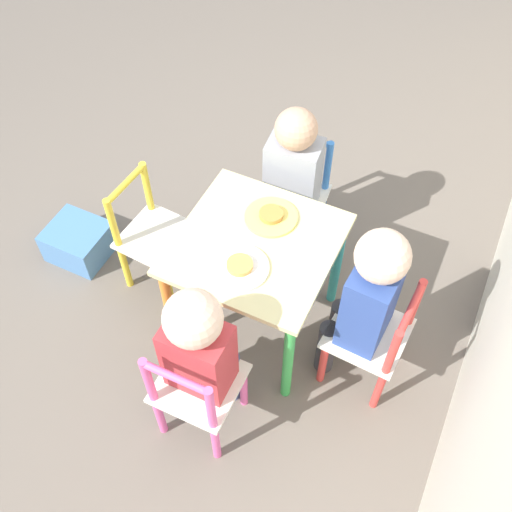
{
  "coord_description": "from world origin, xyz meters",
  "views": [
    {
      "loc": [
        1.13,
        0.54,
        2.05
      ],
      "look_at": [
        0.0,
        0.0,
        0.42
      ],
      "focal_mm": 42.0,
      "sensor_mm": 36.0,
      "label": 1
    }
  ],
  "objects_px": {
    "chair_blue": "(294,198)",
    "child_left": "(292,176)",
    "child_back": "(366,297)",
    "plate_left": "(271,216)",
    "chair_yellow": "(153,237)",
    "plate_right": "(240,267)",
    "chair_red": "(374,338)",
    "kids_table": "(256,258)",
    "storage_bin": "(79,241)",
    "chair_pink": "(196,391)",
    "child_right": "(201,348)"
  },
  "relations": [
    {
      "from": "chair_blue",
      "to": "child_left",
      "type": "bearing_deg",
      "value": -90.0
    },
    {
      "from": "child_back",
      "to": "plate_left",
      "type": "relative_size",
      "value": 4.17
    },
    {
      "from": "child_back",
      "to": "chair_yellow",
      "type": "bearing_deg",
      "value": -90.46
    },
    {
      "from": "chair_yellow",
      "to": "plate_right",
      "type": "xyz_separation_m",
      "value": [
        0.15,
        0.46,
        0.26
      ]
    },
    {
      "from": "chair_red",
      "to": "plate_right",
      "type": "distance_m",
      "value": 0.53
    },
    {
      "from": "kids_table",
      "to": "plate_right",
      "type": "relative_size",
      "value": 2.77
    },
    {
      "from": "chair_red",
      "to": "storage_bin",
      "type": "height_order",
      "value": "chair_red"
    },
    {
      "from": "chair_pink",
      "to": "plate_left",
      "type": "relative_size",
      "value": 2.78
    },
    {
      "from": "chair_blue",
      "to": "plate_right",
      "type": "relative_size",
      "value": 2.69
    },
    {
      "from": "chair_yellow",
      "to": "child_back",
      "type": "xyz_separation_m",
      "value": [
        0.05,
        0.86,
        0.21
      ]
    },
    {
      "from": "chair_yellow",
      "to": "child_right",
      "type": "height_order",
      "value": "child_right"
    },
    {
      "from": "chair_blue",
      "to": "chair_yellow",
      "type": "relative_size",
      "value": 1.0
    },
    {
      "from": "kids_table",
      "to": "chair_yellow",
      "type": "relative_size",
      "value": 1.03
    },
    {
      "from": "child_left",
      "to": "storage_bin",
      "type": "bearing_deg",
      "value": -158.11
    },
    {
      "from": "chair_blue",
      "to": "child_back",
      "type": "relative_size",
      "value": 0.67
    },
    {
      "from": "chair_blue",
      "to": "child_right",
      "type": "xyz_separation_m",
      "value": [
        0.86,
        0.05,
        0.19
      ]
    },
    {
      "from": "chair_yellow",
      "to": "plate_left",
      "type": "relative_size",
      "value": 2.78
    },
    {
      "from": "chair_yellow",
      "to": "child_back",
      "type": "distance_m",
      "value": 0.89
    },
    {
      "from": "storage_bin",
      "to": "child_back",
      "type": "bearing_deg",
      "value": 89.66
    },
    {
      "from": "chair_pink",
      "to": "child_left",
      "type": "relative_size",
      "value": 0.7
    },
    {
      "from": "kids_table",
      "to": "child_right",
      "type": "relative_size",
      "value": 0.73
    },
    {
      "from": "child_back",
      "to": "plate_right",
      "type": "distance_m",
      "value": 0.41
    },
    {
      "from": "kids_table",
      "to": "plate_right",
      "type": "xyz_separation_m",
      "value": [
        0.12,
        0.0,
        0.1
      ]
    },
    {
      "from": "chair_yellow",
      "to": "child_back",
      "type": "bearing_deg",
      "value": -89.6
    },
    {
      "from": "kids_table",
      "to": "plate_left",
      "type": "distance_m",
      "value": 0.15
    },
    {
      "from": "chair_yellow",
      "to": "kids_table",
      "type": "bearing_deg",
      "value": -90.0
    },
    {
      "from": "child_back",
      "to": "storage_bin",
      "type": "distance_m",
      "value": 1.29
    },
    {
      "from": "plate_left",
      "to": "child_right",
      "type": "bearing_deg",
      "value": 0.59
    },
    {
      "from": "chair_pink",
      "to": "child_back",
      "type": "xyz_separation_m",
      "value": [
        -0.44,
        0.39,
        0.21
      ]
    },
    {
      "from": "child_back",
      "to": "plate_right",
      "type": "relative_size",
      "value": 4.04
    },
    {
      "from": "child_back",
      "to": "chair_red",
      "type": "bearing_deg",
      "value": 90.0
    },
    {
      "from": "kids_table",
      "to": "child_back",
      "type": "relative_size",
      "value": 0.69
    },
    {
      "from": "kids_table",
      "to": "plate_left",
      "type": "height_order",
      "value": "plate_left"
    },
    {
      "from": "kids_table",
      "to": "child_right",
      "type": "xyz_separation_m",
      "value": [
        0.4,
        0.01,
        0.03
      ]
    },
    {
      "from": "chair_red",
      "to": "plate_left",
      "type": "distance_m",
      "value": 0.55
    },
    {
      "from": "chair_red",
      "to": "child_left",
      "type": "distance_m",
      "value": 0.68
    },
    {
      "from": "child_right",
      "to": "child_back",
      "type": "relative_size",
      "value": 0.93
    },
    {
      "from": "chair_pink",
      "to": "child_back",
      "type": "distance_m",
      "value": 0.63
    },
    {
      "from": "chair_red",
      "to": "plate_right",
      "type": "bearing_deg",
      "value": -75.24
    },
    {
      "from": "chair_blue",
      "to": "child_right",
      "type": "distance_m",
      "value": 0.88
    },
    {
      "from": "child_right",
      "to": "child_back",
      "type": "height_order",
      "value": "child_back"
    },
    {
      "from": "child_right",
      "to": "plate_left",
      "type": "relative_size",
      "value": 3.9
    },
    {
      "from": "child_right",
      "to": "chair_red",
      "type": "bearing_deg",
      "value": -141.27
    },
    {
      "from": "child_left",
      "to": "child_back",
      "type": "height_order",
      "value": "child_back"
    },
    {
      "from": "chair_blue",
      "to": "chair_red",
      "type": "bearing_deg",
      "value": -49.47
    },
    {
      "from": "chair_yellow",
      "to": "plate_left",
      "type": "xyz_separation_m",
      "value": [
        -0.09,
        0.46,
        0.26
      ]
    },
    {
      "from": "chair_yellow",
      "to": "storage_bin",
      "type": "relative_size",
      "value": 2.11
    },
    {
      "from": "chair_blue",
      "to": "child_left",
      "type": "height_order",
      "value": "child_left"
    },
    {
      "from": "chair_blue",
      "to": "chair_yellow",
      "type": "xyz_separation_m",
      "value": [
        0.43,
        -0.41,
        0.0
      ]
    },
    {
      "from": "storage_bin",
      "to": "chair_pink",
      "type": "bearing_deg",
      "value": 61.86
    }
  ]
}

